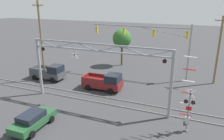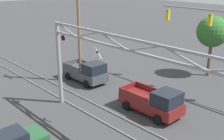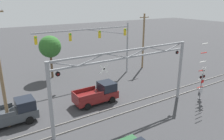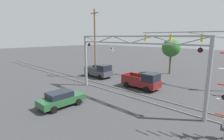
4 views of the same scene
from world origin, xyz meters
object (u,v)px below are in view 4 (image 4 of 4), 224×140
Objects in this scene: crossing_gantry at (130,58)px; background_tree_beyond_span at (171,48)px; pickup_truck_following at (99,71)px; traffic_signal_span at (208,44)px; utility_pole_left at (95,43)px; sedan_waiting at (61,99)px; pickup_truck_lead at (143,81)px.

background_tree_beyond_span is (-2.61, 14.76, 0.23)m from crossing_gantry.
pickup_truck_following is at bearing -124.17° from background_tree_beyond_span.
traffic_signal_span is at bearing 69.44° from crossing_gantry.
utility_pole_left is at bearing 158.32° from crossing_gantry.
pickup_truck_following is 12.35m from sedan_waiting.
traffic_signal_span reaches higher than pickup_truck_lead.
crossing_gantry is 3.15× the size of pickup_truck_following.
utility_pole_left is at bearing 179.42° from pickup_truck_lead.
sedan_waiting is at bearing -56.21° from utility_pole_left.
pickup_truck_following is at bearing 155.36° from crossing_gantry.
pickup_truck_lead is at bearing -81.37° from background_tree_beyond_span.
crossing_gantry is 10.98m from utility_pole_left.
sedan_waiting is at bearing -113.39° from traffic_signal_span.
traffic_signal_span is 2.96× the size of pickup_truck_following.
background_tree_beyond_span is (7.54, 10.73, -0.91)m from utility_pole_left.
utility_pole_left is at bearing -143.48° from pickup_truck_following.
pickup_truck_lead is 8.68m from pickup_truck_following.
sedan_waiting is 13.17m from utility_pole_left.
pickup_truck_lead is at bearing 77.00° from sedan_waiting.
background_tree_beyond_span is at bearing 54.89° from utility_pole_left.
traffic_signal_span reaches higher than sedan_waiting.
background_tree_beyond_span is at bearing 98.63° from pickup_truck_lead.
pickup_truck_following is (-9.63, 4.42, -3.33)m from crossing_gantry.
utility_pole_left is (-0.52, -0.38, 4.47)m from pickup_truck_following.
utility_pole_left reaches higher than traffic_signal_span.
pickup_truck_following is 13.00m from background_tree_beyond_span.
pickup_truck_following is 1.13× the size of sedan_waiting.
crossing_gantry is 11.11m from pickup_truck_following.
background_tree_beyond_span is at bearing 100.03° from crossing_gantry.
background_tree_beyond_span reaches higher than pickup_truck_following.
crossing_gantry is 2.46× the size of background_tree_beyond_span.
utility_pole_left reaches higher than pickup_truck_lead.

